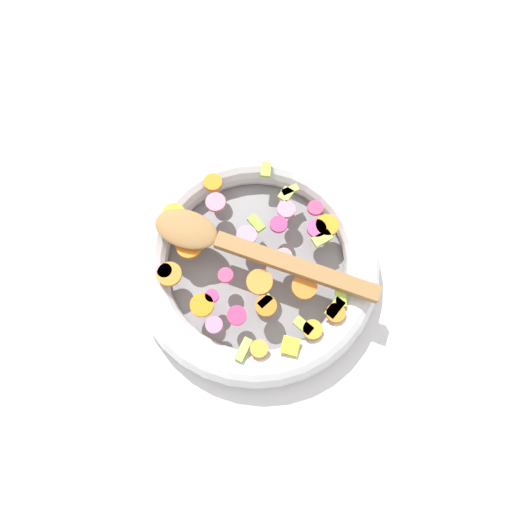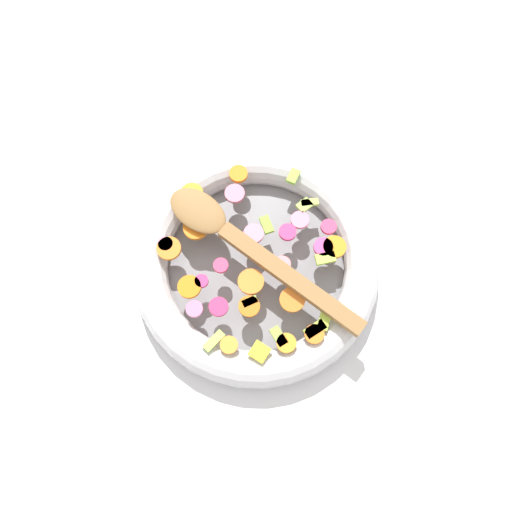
% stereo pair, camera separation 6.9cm
% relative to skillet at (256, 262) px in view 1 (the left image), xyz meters
% --- Properties ---
extents(ground_plane, '(4.00, 4.00, 0.00)m').
position_rel_skillet_xyz_m(ground_plane, '(0.00, 0.00, -0.02)').
color(ground_plane, silver).
extents(skillet, '(0.35, 0.35, 0.05)m').
position_rel_skillet_xyz_m(skillet, '(0.00, 0.00, 0.00)').
color(skillet, slate).
rests_on(skillet, ground_plane).
extents(chopped_vegetables, '(0.25, 0.29, 0.01)m').
position_rel_skillet_xyz_m(chopped_vegetables, '(-0.01, -0.01, 0.03)').
color(chopped_vegetables, orange).
rests_on(chopped_vegetables, skillet).
extents(wooden_spoon, '(0.17, 0.31, 0.01)m').
position_rel_skillet_xyz_m(wooden_spoon, '(-0.01, 0.02, 0.04)').
color(wooden_spoon, olive).
rests_on(wooden_spoon, chopped_vegetables).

